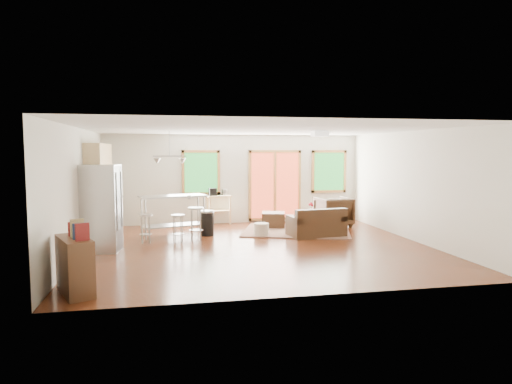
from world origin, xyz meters
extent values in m
cube|color=#39170A|center=(0.00, 0.00, -0.01)|extent=(7.50, 7.00, 0.02)
cube|color=silver|center=(0.00, 0.00, 2.61)|extent=(7.50, 7.00, 0.02)
cube|color=beige|center=(0.00, 3.51, 1.30)|extent=(7.50, 0.02, 2.60)
cube|color=beige|center=(-3.76, 0.00, 1.30)|extent=(0.02, 7.00, 2.60)
cube|color=beige|center=(3.76, 0.00, 1.30)|extent=(0.02, 7.00, 2.60)
cube|color=beige|center=(0.00, -3.51, 1.30)|extent=(7.50, 0.02, 2.60)
cube|color=#1B5520|center=(-1.00, 3.46, 1.50)|extent=(0.94, 0.02, 1.14)
cube|color=#A26C36|center=(-1.00, 3.46, 2.11)|extent=(1.10, 0.05, 0.08)
cube|color=#A26C36|center=(-1.00, 3.46, 0.89)|extent=(1.10, 0.05, 0.08)
cube|color=#A26C36|center=(-1.51, 3.46, 1.50)|extent=(0.08, 0.05, 1.30)
cube|color=#A26C36|center=(-0.49, 3.46, 1.50)|extent=(0.08, 0.05, 1.30)
cube|color=#AF3B21|center=(1.20, 3.46, 1.10)|extent=(1.44, 0.02, 1.94)
cube|color=#A26C36|center=(1.20, 3.46, 2.11)|extent=(1.60, 0.05, 0.08)
cube|color=#A26C36|center=(1.20, 3.46, 0.09)|extent=(1.60, 0.05, 0.08)
cube|color=#A26C36|center=(0.44, 3.46, 1.10)|extent=(0.08, 0.05, 2.10)
cube|color=#A26C36|center=(1.96, 3.46, 1.10)|extent=(0.08, 0.05, 2.10)
cube|color=#A26C36|center=(1.20, 3.46, 1.10)|extent=(0.08, 0.05, 1.94)
cube|color=#1B5520|center=(2.90, 3.46, 1.50)|extent=(0.94, 0.02, 1.14)
cube|color=#A26C36|center=(2.90, 3.46, 2.11)|extent=(1.10, 0.05, 0.08)
cube|color=#A26C36|center=(2.90, 3.46, 0.89)|extent=(1.10, 0.05, 0.08)
cube|color=#A26C36|center=(2.39, 3.46, 1.50)|extent=(0.08, 0.05, 1.30)
cube|color=#A26C36|center=(3.41, 3.46, 1.50)|extent=(0.08, 0.05, 1.30)
cube|color=#566441|center=(1.38, 1.75, 0.01)|extent=(3.27, 2.87, 0.03)
cube|color=black|center=(1.66, 0.98, 0.19)|extent=(1.43, 0.92, 0.38)
cube|color=black|center=(1.70, 0.69, 0.55)|extent=(1.36, 0.34, 0.34)
cube|color=black|center=(1.08, 0.91, 0.45)|extent=(0.27, 0.78, 0.14)
cube|color=black|center=(2.24, 1.05, 0.45)|extent=(0.27, 0.78, 0.14)
cube|color=black|center=(1.36, 0.99, 0.43)|extent=(0.61, 0.56, 0.11)
cube|color=black|center=(1.95, 1.06, 0.43)|extent=(0.61, 0.56, 0.11)
cube|color=#392112|center=(2.00, 1.85, 0.33)|extent=(0.92, 0.60, 0.04)
cube|color=#392112|center=(1.65, 1.63, 0.16)|extent=(0.06, 0.06, 0.32)
cube|color=#392112|center=(2.38, 1.69, 0.16)|extent=(0.06, 0.06, 0.32)
cube|color=#392112|center=(1.61, 2.02, 0.16)|extent=(0.06, 0.06, 0.32)
cube|color=#392112|center=(2.35, 2.08, 0.16)|extent=(0.06, 0.06, 0.32)
imported|color=black|center=(2.64, 2.34, 0.46)|extent=(0.96, 0.91, 0.91)
cube|color=black|center=(0.93, 2.48, 0.21)|extent=(0.76, 0.76, 0.42)
cylinder|color=beige|center=(0.32, 1.25, 0.16)|extent=(0.42, 0.42, 0.33)
imported|color=silver|center=(1.87, 2.04, 0.50)|extent=(0.26, 0.26, 0.19)
sphere|color=#B11624|center=(1.91, 2.05, 0.65)|extent=(0.10, 0.10, 0.07)
sphere|color=#B11624|center=(1.83, 2.04, 0.67)|extent=(0.10, 0.10, 0.07)
sphere|color=#B11624|center=(1.89, 2.08, 0.69)|extent=(0.10, 0.10, 0.07)
imported|color=maroon|center=(2.08, 1.94, 0.54)|extent=(0.20, 0.09, 0.27)
cube|color=tan|center=(-3.45, 1.70, 0.45)|extent=(0.60, 2.20, 0.90)
cube|color=black|center=(-3.45, 1.70, 0.92)|extent=(0.64, 2.24, 0.04)
cube|color=tan|center=(-3.57, 1.70, 1.95)|extent=(0.36, 2.20, 0.70)
cylinder|color=#B7BABC|center=(-3.45, 1.20, 1.03)|extent=(0.12, 0.12, 0.18)
cube|color=black|center=(-3.45, 2.10, 1.04)|extent=(0.22, 0.18, 0.20)
cube|color=#B7BABC|center=(-3.35, 0.26, 0.92)|extent=(0.82, 0.80, 1.84)
cube|color=gray|center=(-2.99, 0.22, 0.92)|extent=(0.10, 0.67, 1.80)
cylinder|color=gray|center=(-3.00, 0.00, 1.07)|extent=(0.03, 0.03, 1.23)
cylinder|color=gray|center=(-2.95, 0.44, 1.07)|extent=(0.03, 0.03, 1.23)
cube|color=#B7BABC|center=(-1.84, 1.72, 1.00)|extent=(1.72, 1.01, 0.04)
cube|color=gray|center=(-1.84, 1.72, 0.27)|extent=(1.60, 0.90, 0.03)
cylinder|color=gray|center=(-2.49, 1.31, 0.49)|extent=(0.05, 0.05, 0.98)
cylinder|color=gray|center=(-1.07, 1.65, 0.49)|extent=(0.05, 0.05, 0.98)
cylinder|color=gray|center=(-2.61, 1.79, 0.49)|extent=(0.05, 0.05, 0.98)
cylinder|color=gray|center=(-1.19, 2.13, 0.49)|extent=(0.05, 0.05, 0.98)
imported|color=silver|center=(-1.44, 1.41, 1.01)|extent=(0.12, 0.10, 0.11)
cylinder|color=#B7BABC|center=(-2.48, 0.94, 0.65)|extent=(0.36, 0.36, 0.04)
cylinder|color=gray|center=(-2.41, 1.04, 0.32)|extent=(0.03, 0.03, 0.63)
cylinder|color=gray|center=(-2.58, 1.01, 0.32)|extent=(0.03, 0.03, 0.63)
cylinder|color=gray|center=(-2.55, 0.84, 0.32)|extent=(0.03, 0.03, 0.63)
cylinder|color=gray|center=(-2.38, 0.87, 0.32)|extent=(0.03, 0.03, 0.63)
cylinder|color=gray|center=(-2.48, 0.94, 0.20)|extent=(0.33, 0.33, 0.01)
cylinder|color=#B7BABC|center=(-1.74, 0.85, 0.64)|extent=(0.37, 0.37, 0.04)
cylinder|color=gray|center=(-1.64, 0.91, 0.31)|extent=(0.03, 0.03, 0.62)
cylinder|color=gray|center=(-1.80, 0.95, 0.31)|extent=(0.03, 0.03, 0.62)
cylinder|color=gray|center=(-1.84, 0.79, 0.31)|extent=(0.03, 0.03, 0.62)
cylinder|color=gray|center=(-1.68, 0.75, 0.31)|extent=(0.03, 0.03, 0.62)
cylinder|color=gray|center=(-1.74, 0.85, 0.20)|extent=(0.33, 0.33, 0.01)
cylinder|color=#B7BABC|center=(-1.31, 1.06, 0.77)|extent=(0.42, 0.42, 0.04)
cylinder|color=gray|center=(-1.20, 1.14, 0.37)|extent=(0.03, 0.03, 0.75)
cylinder|color=gray|center=(-1.40, 1.17, 0.37)|extent=(0.03, 0.03, 0.75)
cylinder|color=gray|center=(-1.42, 0.97, 0.37)|extent=(0.03, 0.03, 0.75)
cylinder|color=gray|center=(-1.22, 0.94, 0.37)|extent=(0.03, 0.03, 0.75)
cylinder|color=gray|center=(-1.31, 1.06, 0.24)|extent=(0.38, 0.38, 0.02)
cylinder|color=black|center=(-0.99, 1.61, 0.29)|extent=(0.38, 0.38, 0.59)
cylinder|color=#B7BABC|center=(-0.99, 1.61, 0.61)|extent=(0.39, 0.39, 0.05)
cube|color=tan|center=(-0.50, 3.35, 0.82)|extent=(0.74, 0.52, 0.04)
cube|color=tan|center=(-0.50, 3.35, 0.40)|extent=(0.70, 0.49, 0.03)
cube|color=tan|center=(-0.78, 3.14, 0.42)|extent=(0.04, 0.04, 0.83)
cube|color=tan|center=(-0.19, 3.21, 0.42)|extent=(0.04, 0.04, 0.83)
cube|color=tan|center=(-0.82, 3.49, 0.42)|extent=(0.04, 0.04, 0.83)
cube|color=tan|center=(-0.23, 3.56, 0.42)|extent=(0.04, 0.04, 0.83)
cube|color=black|center=(-0.68, 3.33, 0.95)|extent=(0.24, 0.22, 0.22)
cylinder|color=#B7BABC|center=(-0.33, 3.37, 0.93)|extent=(0.17, 0.17, 0.18)
cube|color=#392112|center=(-3.35, -2.70, 0.42)|extent=(0.71, 1.02, 0.85)
cube|color=maroon|center=(-3.18, -2.98, 0.97)|extent=(0.20, 0.12, 0.25)
cube|color=navy|center=(-3.24, -2.83, 0.96)|extent=(0.20, 0.12, 0.23)
cube|color=#A58A54|center=(-3.30, -2.68, 0.98)|extent=(0.20, 0.12, 0.27)
cube|color=maroon|center=(-3.36, -2.54, 0.95)|extent=(0.20, 0.12, 0.21)
cube|color=white|center=(1.60, 0.60, 2.53)|extent=(0.35, 0.35, 0.12)
cylinder|color=gray|center=(-1.90, 1.50, 2.30)|extent=(0.02, 0.02, 0.60)
cube|color=gray|center=(-1.90, 1.50, 2.00)|extent=(0.80, 0.04, 0.03)
cone|color=#B7BABC|center=(-2.20, 1.50, 1.88)|extent=(0.18, 0.18, 0.14)
cone|color=#B7BABC|center=(-1.60, 1.50, 1.88)|extent=(0.18, 0.18, 0.14)
camera|label=1|loc=(-1.98, -9.77, 2.13)|focal=32.00mm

